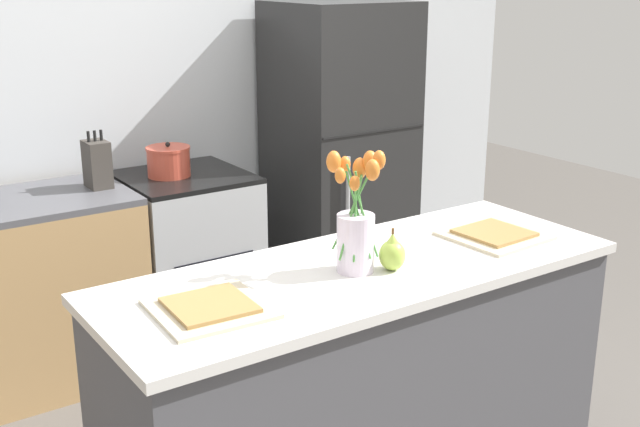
{
  "coord_description": "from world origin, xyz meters",
  "views": [
    {
      "loc": [
        -1.52,
        -1.98,
        1.9
      ],
      "look_at": [
        0.0,
        0.25,
        1.06
      ],
      "focal_mm": 45.0,
      "sensor_mm": 36.0,
      "label": 1
    }
  ],
  "objects_px": {
    "pear_figurine": "(392,253)",
    "plate_setting_right": "(494,235)",
    "flower_vase": "(356,225)",
    "knife_block": "(97,164)",
    "plate_setting_left": "(210,307)",
    "cooking_pot": "(169,161)",
    "stove_range": "(189,259)",
    "refrigerator": "(339,158)"
  },
  "relations": [
    {
      "from": "pear_figurine",
      "to": "plate_setting_right",
      "type": "height_order",
      "value": "pear_figurine"
    },
    {
      "from": "flower_vase",
      "to": "knife_block",
      "type": "bearing_deg",
      "value": 100.06
    },
    {
      "from": "flower_vase",
      "to": "plate_setting_right",
      "type": "bearing_deg",
      "value": -1.58
    },
    {
      "from": "plate_setting_left",
      "to": "cooking_pot",
      "type": "relative_size",
      "value": 1.56
    },
    {
      "from": "stove_range",
      "to": "plate_setting_left",
      "type": "distance_m",
      "value": 1.84
    },
    {
      "from": "pear_figurine",
      "to": "plate_setting_right",
      "type": "xyz_separation_m",
      "value": [
        0.52,
        0.04,
        -0.05
      ]
    },
    {
      "from": "flower_vase",
      "to": "knife_block",
      "type": "xyz_separation_m",
      "value": [
        -0.29,
        1.63,
        -0.09
      ]
    },
    {
      "from": "stove_range",
      "to": "refrigerator",
      "type": "bearing_deg",
      "value": 0.04
    },
    {
      "from": "stove_range",
      "to": "flower_vase",
      "type": "relative_size",
      "value": 2.21
    },
    {
      "from": "pear_figurine",
      "to": "plate_setting_left",
      "type": "xyz_separation_m",
      "value": [
        -0.64,
        0.04,
        -0.05
      ]
    },
    {
      "from": "stove_range",
      "to": "pear_figurine",
      "type": "height_order",
      "value": "pear_figurine"
    },
    {
      "from": "plate_setting_right",
      "to": "pear_figurine",
      "type": "bearing_deg",
      "value": -175.2
    },
    {
      "from": "refrigerator",
      "to": "cooking_pot",
      "type": "relative_size",
      "value": 7.95
    },
    {
      "from": "pear_figurine",
      "to": "refrigerator",
      "type": "bearing_deg",
      "value": 59.51
    },
    {
      "from": "plate_setting_right",
      "to": "plate_setting_left",
      "type": "bearing_deg",
      "value": 180.0
    },
    {
      "from": "flower_vase",
      "to": "pear_figurine",
      "type": "height_order",
      "value": "flower_vase"
    },
    {
      "from": "flower_vase",
      "to": "stove_range",
      "type": "bearing_deg",
      "value": 85.01
    },
    {
      "from": "flower_vase",
      "to": "cooking_pot",
      "type": "distance_m",
      "value": 1.64
    },
    {
      "from": "cooking_pot",
      "to": "flower_vase",
      "type": "bearing_deg",
      "value": -92.45
    },
    {
      "from": "plate_setting_right",
      "to": "knife_block",
      "type": "xyz_separation_m",
      "value": [
        -0.91,
        1.65,
        0.06
      ]
    },
    {
      "from": "plate_setting_right",
      "to": "cooking_pot",
      "type": "distance_m",
      "value": 1.74
    },
    {
      "from": "stove_range",
      "to": "refrigerator",
      "type": "height_order",
      "value": "refrigerator"
    },
    {
      "from": "flower_vase",
      "to": "plate_setting_right",
      "type": "xyz_separation_m",
      "value": [
        0.62,
        -0.02,
        -0.15
      ]
    },
    {
      "from": "knife_block",
      "to": "plate_setting_right",
      "type": "bearing_deg",
      "value": -61.05
    },
    {
      "from": "pear_figurine",
      "to": "knife_block",
      "type": "xyz_separation_m",
      "value": [
        -0.39,
        1.69,
        0.01
      ]
    },
    {
      "from": "flower_vase",
      "to": "knife_block",
      "type": "distance_m",
      "value": 1.66
    },
    {
      "from": "pear_figurine",
      "to": "plate_setting_left",
      "type": "relative_size",
      "value": 0.43
    },
    {
      "from": "plate_setting_left",
      "to": "plate_setting_right",
      "type": "distance_m",
      "value": 1.16
    },
    {
      "from": "plate_setting_right",
      "to": "knife_block",
      "type": "bearing_deg",
      "value": 118.95
    },
    {
      "from": "refrigerator",
      "to": "plate_setting_right",
      "type": "distance_m",
      "value": 1.7
    },
    {
      "from": "stove_range",
      "to": "plate_setting_left",
      "type": "height_order",
      "value": "plate_setting_left"
    },
    {
      "from": "flower_vase",
      "to": "refrigerator",
      "type": "bearing_deg",
      "value": 56.0
    },
    {
      "from": "plate_setting_left",
      "to": "plate_setting_right",
      "type": "height_order",
      "value": "same"
    },
    {
      "from": "stove_range",
      "to": "knife_block",
      "type": "xyz_separation_m",
      "value": [
        -0.43,
        0.01,
        0.56
      ]
    },
    {
      "from": "flower_vase",
      "to": "plate_setting_right",
      "type": "distance_m",
      "value": 0.64
    },
    {
      "from": "cooking_pot",
      "to": "knife_block",
      "type": "height_order",
      "value": "knife_block"
    },
    {
      "from": "knife_block",
      "to": "pear_figurine",
      "type": "bearing_deg",
      "value": -76.94
    },
    {
      "from": "cooking_pot",
      "to": "plate_setting_right",
      "type": "bearing_deg",
      "value": -71.51
    },
    {
      "from": "pear_figurine",
      "to": "flower_vase",
      "type": "bearing_deg",
      "value": 149.41
    },
    {
      "from": "flower_vase",
      "to": "cooking_pot",
      "type": "xyz_separation_m",
      "value": [
        0.07,
        1.63,
        -0.12
      ]
    },
    {
      "from": "stove_range",
      "to": "cooking_pot",
      "type": "xyz_separation_m",
      "value": [
        -0.07,
        0.02,
        0.53
      ]
    },
    {
      "from": "stove_range",
      "to": "plate_setting_right",
      "type": "relative_size",
      "value": 2.67
    }
  ]
}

